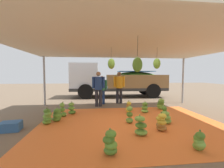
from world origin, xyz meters
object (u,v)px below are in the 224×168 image
object	(u,v)px
crate_0	(11,126)
banana_bunch_8	(145,108)
banana_bunch_4	(164,114)
banana_bunch_1	(110,143)
banana_bunch_6	(161,104)
banana_bunch_7	(130,115)
worker_0	(102,88)
banana_bunch_10	(199,142)
banana_bunch_12	(166,118)
banana_bunch_3	(57,115)
banana_bunch_5	(141,126)
banana_bunch_9	(129,107)
worker_2	(98,86)
cargo_truck_main	(115,80)
banana_bunch_0	(161,122)
banana_bunch_11	(63,110)
banana_bunch_2	(72,109)
banana_bunch_13	(47,117)
worker_1	(119,85)

from	to	relation	value
crate_0	banana_bunch_8	bearing A→B (deg)	19.19
crate_0	banana_bunch_4	bearing A→B (deg)	5.65
banana_bunch_1	banana_bunch_6	distance (m)	4.59
banana_bunch_7	worker_0	world-z (taller)	worker_0
banana_bunch_10	crate_0	distance (m)	4.92
banana_bunch_1	banana_bunch_12	world-z (taller)	banana_bunch_1
banana_bunch_7	banana_bunch_10	distance (m)	2.23
banana_bunch_3	worker_0	distance (m)	3.42
banana_bunch_6	crate_0	size ratio (longest dim) A/B	0.98
banana_bunch_5	banana_bunch_6	world-z (taller)	banana_bunch_5
banana_bunch_9	worker_2	world-z (taller)	worker_2
cargo_truck_main	banana_bunch_10	bearing A→B (deg)	-84.59
banana_bunch_5	banana_bunch_10	distance (m)	1.37
banana_bunch_0	crate_0	world-z (taller)	banana_bunch_0
cargo_truck_main	worker_0	bearing A→B (deg)	-111.43
banana_bunch_3	banana_bunch_11	distance (m)	0.56
banana_bunch_2	banana_bunch_5	size ratio (longest dim) A/B	0.93
banana_bunch_8	banana_bunch_13	world-z (taller)	banana_bunch_13
banana_bunch_5	banana_bunch_11	xyz separation A→B (m)	(-2.45, 2.00, 0.02)
banana_bunch_6	worker_1	world-z (taller)	worker_1
banana_bunch_12	crate_0	xyz separation A→B (m)	(-4.75, -0.09, -0.07)
banana_bunch_0	crate_0	bearing A→B (deg)	173.67
banana_bunch_0	banana_bunch_9	size ratio (longest dim) A/B	1.05
banana_bunch_5	banana_bunch_3	bearing A→B (deg)	150.20
banana_bunch_8	banana_bunch_10	world-z (taller)	banana_bunch_8
worker_0	banana_bunch_1	bearing A→B (deg)	-90.63
banana_bunch_1	banana_bunch_11	bearing A→B (deg)	118.06
banana_bunch_4	banana_bunch_10	size ratio (longest dim) A/B	1.18
banana_bunch_10	banana_bunch_12	distance (m)	1.76
banana_bunch_2	banana_bunch_4	bearing A→B (deg)	-19.49
banana_bunch_2	banana_bunch_5	distance (m)	3.24
banana_bunch_5	banana_bunch_10	world-z (taller)	banana_bunch_5
banana_bunch_5	banana_bunch_13	distance (m)	3.00
banana_bunch_6	banana_bunch_8	xyz separation A→B (m)	(-0.94, -0.51, -0.03)
banana_bunch_10	crate_0	world-z (taller)	banana_bunch_10
banana_bunch_13	banana_bunch_3	bearing A→B (deg)	50.60
banana_bunch_1	banana_bunch_8	xyz separation A→B (m)	(1.79, 3.18, -0.03)
banana_bunch_13	worker_1	size ratio (longest dim) A/B	0.31
banana_bunch_7	crate_0	size ratio (longest dim) A/B	1.11
banana_bunch_9	banana_bunch_0	bearing A→B (deg)	-76.76
banana_bunch_9	banana_bunch_10	bearing A→B (deg)	-76.40
worker_1	banana_bunch_13	bearing A→B (deg)	-130.99
banana_bunch_2	cargo_truck_main	world-z (taller)	cargo_truck_main
banana_bunch_3	worker_0	xyz separation A→B (m)	(1.68, 2.90, 0.69)
banana_bunch_10	cargo_truck_main	size ratio (longest dim) A/B	0.07
banana_bunch_7	banana_bunch_11	distance (m)	2.58
banana_bunch_13	worker_1	xyz separation A→B (m)	(2.89, 3.33, 0.79)
worker_0	worker_1	size ratio (longest dim) A/B	0.88
banana_bunch_1	banana_bunch_9	bearing A→B (deg)	71.14
banana_bunch_8	worker_0	bearing A→B (deg)	130.02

